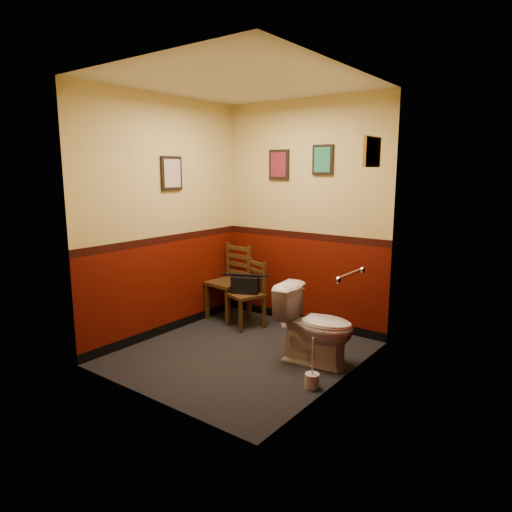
% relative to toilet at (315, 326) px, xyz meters
% --- Properties ---
extents(floor, '(2.20, 2.40, 0.00)m').
position_rel_toilet_xyz_m(floor, '(-0.72, -0.26, -0.38)').
color(floor, black).
rests_on(floor, ground).
extents(ceiling, '(2.20, 2.40, 0.00)m').
position_rel_toilet_xyz_m(ceiling, '(-0.72, -0.26, 2.32)').
color(ceiling, silver).
rests_on(ceiling, ground).
extents(wall_back, '(2.20, 0.00, 2.70)m').
position_rel_toilet_xyz_m(wall_back, '(-0.72, 0.94, 0.97)').
color(wall_back, '#4E0D04').
rests_on(wall_back, ground).
extents(wall_front, '(2.20, 0.00, 2.70)m').
position_rel_toilet_xyz_m(wall_front, '(-0.72, -1.46, 0.97)').
color(wall_front, '#4E0D04').
rests_on(wall_front, ground).
extents(wall_left, '(0.00, 2.40, 2.70)m').
position_rel_toilet_xyz_m(wall_left, '(-1.82, -0.26, 0.97)').
color(wall_left, '#4E0D04').
rests_on(wall_left, ground).
extents(wall_right, '(0.00, 2.40, 2.70)m').
position_rel_toilet_xyz_m(wall_right, '(0.38, -0.26, 0.97)').
color(wall_right, '#4E0D04').
rests_on(wall_right, ground).
extents(grab_bar, '(0.05, 0.56, 0.06)m').
position_rel_toilet_xyz_m(grab_bar, '(0.35, -0.01, 0.57)').
color(grab_bar, silver).
rests_on(grab_bar, wall_right).
extents(framed_print_back_a, '(0.28, 0.04, 0.36)m').
position_rel_toilet_xyz_m(framed_print_back_a, '(-1.07, 0.92, 1.57)').
color(framed_print_back_a, black).
rests_on(framed_print_back_a, wall_back).
extents(framed_print_back_b, '(0.26, 0.04, 0.34)m').
position_rel_toilet_xyz_m(framed_print_back_b, '(-0.47, 0.92, 1.62)').
color(framed_print_back_b, black).
rests_on(framed_print_back_b, wall_back).
extents(framed_print_left, '(0.04, 0.30, 0.38)m').
position_rel_toilet_xyz_m(framed_print_left, '(-1.80, -0.16, 1.47)').
color(framed_print_left, black).
rests_on(framed_print_left, wall_left).
extents(framed_print_right, '(0.04, 0.34, 0.28)m').
position_rel_toilet_xyz_m(framed_print_right, '(0.36, 0.34, 1.67)').
color(framed_print_right, olive).
rests_on(framed_print_right, wall_right).
extents(toilet, '(0.82, 0.53, 0.76)m').
position_rel_toilet_xyz_m(toilet, '(0.00, 0.00, 0.00)').
color(toilet, white).
rests_on(toilet, floor).
extents(toilet_brush, '(0.13, 0.13, 0.46)m').
position_rel_toilet_xyz_m(toilet_brush, '(0.25, -0.48, -0.31)').
color(toilet_brush, silver).
rests_on(toilet_brush, floor).
extents(chair_left, '(0.49, 0.49, 0.95)m').
position_rel_toilet_xyz_m(chair_left, '(-1.57, 0.56, 0.10)').
color(chair_left, '#543919').
rests_on(chair_left, floor).
extents(chair_right, '(0.49, 0.49, 0.81)m').
position_rel_toilet_xyz_m(chair_right, '(-1.19, 0.45, 0.03)').
color(chair_right, '#543919').
rests_on(chair_right, floor).
extents(handbag, '(0.36, 0.28, 0.24)m').
position_rel_toilet_xyz_m(handbag, '(-1.21, 0.42, 0.15)').
color(handbag, black).
rests_on(handbag, chair_right).
extents(tp_stack, '(0.21, 0.13, 0.27)m').
position_rel_toilet_xyz_m(tp_stack, '(-0.77, 0.71, -0.27)').
color(tp_stack, silver).
rests_on(tp_stack, floor).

